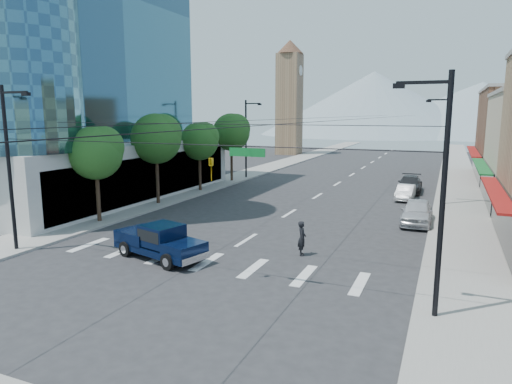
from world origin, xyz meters
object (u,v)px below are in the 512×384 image
parked_car_near (417,212)px  pedestrian (302,238)px  pickup_truck (159,241)px  parked_car_mid (405,192)px  parked_car_far (410,184)px

parked_car_near → pedestrian: bearing=-118.6°
pickup_truck → pedestrian: 7.54m
parked_car_mid → parked_car_near: bearing=-78.8°
pedestrian → parked_car_near: pedestrian is taller
pedestrian → parked_car_mid: 19.15m
pedestrian → parked_car_near: (5.20, 9.79, -0.09)m
pedestrian → pickup_truck: bearing=99.5°
pickup_truck → parked_car_near: 17.79m
pickup_truck → pedestrian: size_ratio=3.08×
parked_car_mid → pickup_truck: bearing=-113.5°
pickup_truck → parked_car_near: bearing=63.8°
pickup_truck → parked_car_far: 28.56m
pedestrian → parked_car_mid: bearing=-28.5°
pedestrian → parked_car_near: bearing=-45.5°
pickup_truck → pedestrian: pedestrian is taller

